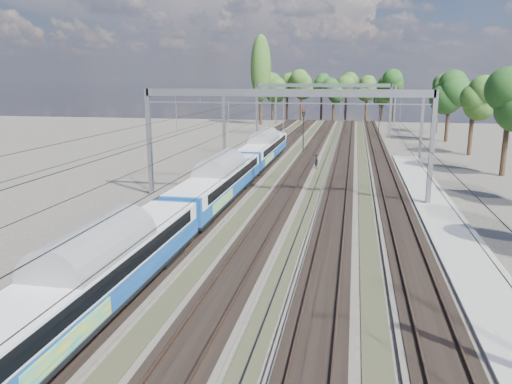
% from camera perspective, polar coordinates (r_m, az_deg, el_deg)
% --- Properties ---
extents(track_bed, '(21.00, 130.00, 0.34)m').
position_cam_1_polar(track_bed, '(55.94, 5.21, 2.79)').
color(track_bed, '#47423A').
rests_on(track_bed, ground).
extents(platform, '(3.00, 70.00, 0.30)m').
position_cam_1_polar(platform, '(31.98, 22.22, -5.72)').
color(platform, gray).
rests_on(platform, ground).
extents(catenary, '(25.65, 130.00, 9.00)m').
position_cam_1_polar(catenary, '(62.81, 6.38, 9.65)').
color(catenary, gray).
rests_on(catenary, ground).
extents(tree_belt, '(39.42, 100.82, 11.84)m').
position_cam_1_polar(tree_belt, '(104.85, 11.57, 11.73)').
color(tree_belt, black).
rests_on(tree_belt, ground).
extents(poplar, '(4.40, 4.40, 19.04)m').
position_cam_1_polar(poplar, '(109.68, 0.56, 13.92)').
color(poplar, black).
rests_on(poplar, ground).
extents(emu_train, '(2.75, 58.15, 4.01)m').
position_cam_1_polar(emu_train, '(38.58, -4.27, 1.68)').
color(emu_train, black).
rests_on(emu_train, ground).
extents(worker, '(0.55, 0.71, 1.73)m').
position_cam_1_polar(worker, '(55.63, 6.95, 3.49)').
color(worker, black).
rests_on(worker, ground).
extents(signal_near, '(0.41, 0.38, 5.76)m').
position_cam_1_polar(signal_near, '(66.91, 5.45, 7.49)').
color(signal_near, black).
rests_on(signal_near, ground).
extents(signal_far, '(0.39, 0.36, 5.54)m').
position_cam_1_polar(signal_far, '(91.52, 13.92, 8.51)').
color(signal_far, black).
rests_on(signal_far, ground).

